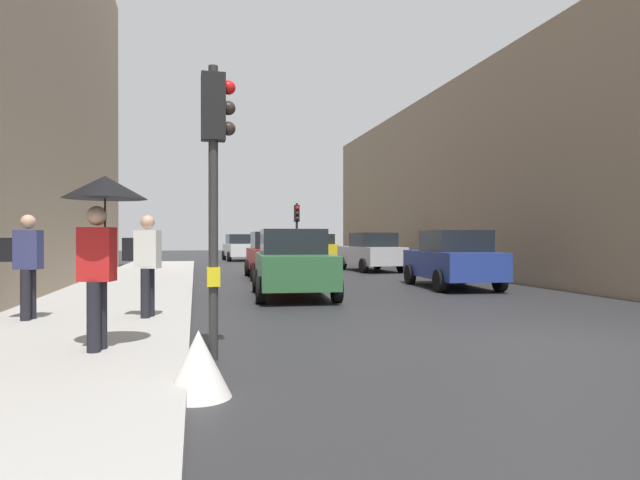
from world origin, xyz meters
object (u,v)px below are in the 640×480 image
object	(u,v)px
traffic_light_near_left	(215,157)
car_green_estate	(293,263)
pedestrian_with_grey_backpack	(25,260)
car_red_sedan	(274,255)
car_blue_van	(453,259)
pedestrian_with_umbrella	(103,213)
car_yellow_taxi	(318,248)
pedestrian_with_black_backpack	(145,259)
warning_sign_triangle	(198,364)
traffic_light_far_median	(297,223)
car_silver_hatchback	(371,252)
car_white_compact	(240,247)

from	to	relation	value
traffic_light_near_left	car_green_estate	size ratio (longest dim) A/B	0.86
pedestrian_with_grey_backpack	car_green_estate	bearing A→B (deg)	37.06
car_red_sedan	car_blue_van	size ratio (longest dim) A/B	0.98
car_red_sedan	pedestrian_with_umbrella	world-z (taller)	pedestrian_with_umbrella
car_yellow_taxi	car_blue_van	distance (m)	18.58
car_blue_van	pedestrian_with_black_backpack	xyz separation A→B (m)	(-8.54, -5.52, 0.29)
car_red_sedan	pedestrian_with_black_backpack	size ratio (longest dim) A/B	2.39
pedestrian_with_umbrella	warning_sign_triangle	size ratio (longest dim) A/B	3.29
warning_sign_triangle	pedestrian_with_umbrella	bearing A→B (deg)	123.43
traffic_light_near_left	pedestrian_with_grey_backpack	size ratio (longest dim) A/B	2.09
traffic_light_near_left	car_blue_van	size ratio (longest dim) A/B	0.86
traffic_light_near_left	car_red_sedan	xyz separation A→B (m)	(2.69, 13.77, -1.68)
car_green_estate	car_blue_van	world-z (taller)	same
pedestrian_with_black_backpack	pedestrian_with_grey_backpack	distance (m)	1.94
traffic_light_near_left	traffic_light_far_median	world-z (taller)	traffic_light_near_left
car_yellow_taxi	car_blue_van	size ratio (longest dim) A/B	0.98
car_red_sedan	car_silver_hatchback	xyz separation A→B (m)	(4.96, 3.24, 0.00)
car_green_estate	car_blue_van	distance (m)	5.40
traffic_light_far_median	warning_sign_triangle	world-z (taller)	traffic_light_far_median
car_red_sedan	pedestrian_with_umbrella	size ratio (longest dim) A/B	1.97
car_silver_hatchback	pedestrian_with_umbrella	distance (m)	19.18
car_green_estate	warning_sign_triangle	bearing A→B (deg)	-105.80
car_white_compact	traffic_light_far_median	bearing A→B (deg)	-77.99
car_green_estate	pedestrian_with_black_backpack	distance (m)	5.30
traffic_light_near_left	car_green_estate	xyz separation A→B (m)	(2.23, 7.04, -1.68)
traffic_light_near_left	warning_sign_triangle	bearing A→B (deg)	-97.61
traffic_light_far_median	pedestrian_with_black_backpack	world-z (taller)	traffic_light_far_median
car_white_compact	traffic_light_near_left	bearing A→B (deg)	-95.07
car_red_sedan	car_green_estate	bearing A→B (deg)	-93.86
car_green_estate	pedestrian_with_umbrella	distance (m)	7.87
traffic_light_near_left	pedestrian_with_black_backpack	xyz separation A→B (m)	(-1.10, 2.93, -1.39)
traffic_light_near_left	pedestrian_with_umbrella	bearing A→B (deg)	175.97
car_white_compact	car_yellow_taxi	bearing A→B (deg)	-31.72
pedestrian_with_black_backpack	pedestrian_with_grey_backpack	world-z (taller)	same
traffic_light_far_median	pedestrian_with_umbrella	world-z (taller)	traffic_light_far_median
traffic_light_far_median	car_yellow_taxi	size ratio (longest dim) A/B	0.78
pedestrian_with_grey_backpack	warning_sign_triangle	xyz separation A→B (m)	(2.82, -4.69, -0.84)
pedestrian_with_black_backpack	traffic_light_far_median	bearing A→B (deg)	71.27
pedestrian_with_black_backpack	pedestrian_with_grey_backpack	bearing A→B (deg)	176.20
car_green_estate	pedestrian_with_grey_backpack	distance (m)	6.61
car_red_sedan	pedestrian_with_grey_backpack	world-z (taller)	pedestrian_with_grey_backpack
car_white_compact	pedestrian_with_black_backpack	distance (m)	27.27
car_red_sedan	car_green_estate	size ratio (longest dim) A/B	0.98
pedestrian_with_grey_backpack	traffic_light_near_left	bearing A→B (deg)	-45.23
warning_sign_triangle	traffic_light_far_median	bearing A→B (deg)	77.17
traffic_light_far_median	car_green_estate	bearing A→B (deg)	-100.82
warning_sign_triangle	car_silver_hatchback	bearing A→B (deg)	67.13
pedestrian_with_black_backpack	traffic_light_near_left	bearing A→B (deg)	-69.46
pedestrian_with_black_backpack	car_silver_hatchback	bearing A→B (deg)	58.17
car_white_compact	warning_sign_triangle	xyz separation A→B (m)	(-2.88, -31.57, -0.55)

